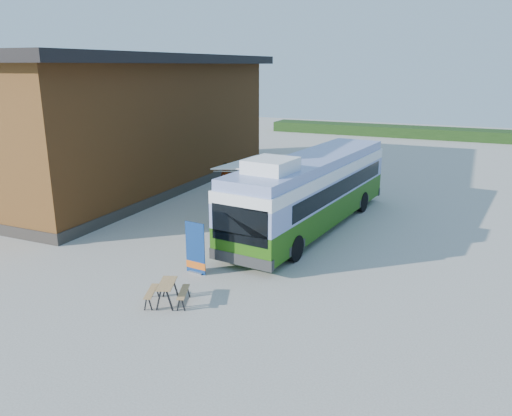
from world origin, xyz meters
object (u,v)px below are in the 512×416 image
at_px(person_b, 276,241).
at_px(banner, 195,253).
at_px(picnic_table, 167,288).
at_px(person_a, 226,179).
at_px(slurry_tanker, 304,168).
at_px(bus, 312,189).

bearing_deg(person_b, banner, -31.98).
relative_size(picnic_table, person_b, 0.94).
bearing_deg(banner, person_a, 118.31).
height_order(banner, slurry_tanker, slurry_tanker).
xyz_separation_m(picnic_table, person_a, (-4.42, 12.44, 0.38)).
relative_size(bus, banner, 6.61).
xyz_separation_m(bus, picnic_table, (-1.67, -8.76, -1.24)).
xyz_separation_m(banner, person_b, (2.11, 2.10, 0.04)).
xyz_separation_m(person_a, slurry_tanker, (3.50, 3.04, 0.34)).
xyz_separation_m(banner, slurry_tanker, (-0.53, 13.15, 0.48)).
bearing_deg(person_a, slurry_tanker, 25.24).
relative_size(bus, person_b, 7.64).
bearing_deg(picnic_table, slurry_tanker, 71.79).
height_order(picnic_table, slurry_tanker, slurry_tanker).
height_order(bus, slurry_tanker, bus).
bearing_deg(banner, person_b, 51.56).
xyz_separation_m(bus, banner, (-2.06, -6.42, -1.00)).
xyz_separation_m(picnic_table, person_b, (1.71, 4.44, 0.29)).
relative_size(banner, picnic_table, 1.23).
bearing_deg(banner, slurry_tanker, 98.89).
xyz_separation_m(banner, picnic_table, (0.39, -2.34, -0.24)).
bearing_deg(banner, bus, 78.82).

